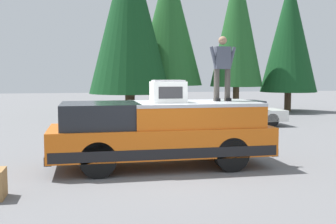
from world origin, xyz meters
The scene contains 9 objects.
ground_plane centered at (0.00, 0.00, 0.00)m, with size 90.00×90.00×0.00m, color slate.
pickup_truck centered at (0.44, -0.12, 0.87)m, with size 2.01×5.54×1.65m.
compressor_unit centered at (0.25, -0.27, 1.93)m, with size 0.65×0.84×0.56m.
person_on_truck_bed centered at (0.60, -1.79, 2.55)m, with size 0.29×0.72×1.69m.
parked_car_white centered at (7.96, -5.17, 0.58)m, with size 1.64×4.10×1.16m.
conifer_far_left centered at (14.59, -11.03, 4.94)m, with size 3.56×3.56×8.65m.
conifer_left centered at (14.57, -7.49, 5.51)m, with size 3.25×3.25×9.42m.
conifer_center_left centered at (15.56, -3.41, 5.65)m, with size 4.15×4.15×9.63m.
conifer_center_right centered at (14.19, -0.80, 5.82)m, with size 4.70×4.70×10.39m.
Camera 1 is at (-9.69, 1.73, 2.33)m, focal length 43.75 mm.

